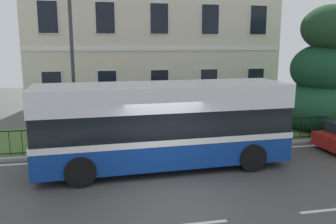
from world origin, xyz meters
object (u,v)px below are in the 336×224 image
(single_decker_bus, at_px, (164,124))
(georgian_townhouse, at_px, (146,2))
(street_lamp_post, at_px, (72,51))
(evergreen_tree, at_px, (321,83))

(single_decker_bus, bearing_deg, georgian_townhouse, 82.25)
(georgian_townhouse, bearing_deg, street_lamp_post, -113.70)
(evergreen_tree, distance_m, street_lamp_post, 12.14)
(single_decker_bus, xyz_separation_m, street_lamp_post, (-3.14, 2.73, 2.48))
(georgian_townhouse, relative_size, evergreen_tree, 2.31)
(georgian_townhouse, distance_m, street_lamp_post, 11.26)
(evergreen_tree, bearing_deg, street_lamp_post, -174.09)
(georgian_townhouse, xyz_separation_m, evergreen_tree, (7.61, -8.68, -4.70))
(georgian_townhouse, xyz_separation_m, single_decker_bus, (-1.21, -12.65, -5.54))
(evergreen_tree, height_order, single_decker_bus, evergreen_tree)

